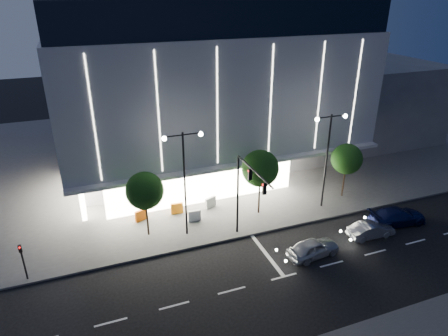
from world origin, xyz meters
TOP-DOWN VIEW (x-y plane):
  - ground at (0.00, 0.00)m, footprint 160.00×160.00m
  - sidewalk_museum at (5.00, 24.00)m, footprint 70.00×40.00m
  - museum at (2.98, 22.31)m, footprint 30.00×25.80m
  - annex_building at (26.00, 24.00)m, footprint 16.00×20.00m
  - traffic_mast at (1.00, 3.34)m, footprint 0.33×5.89m
  - street_lamp_west at (-3.00, 6.00)m, footprint 3.16×0.36m
  - street_lamp_east at (10.00, 6.00)m, footprint 3.16×0.36m
  - ped_signal_far at (-15.00, 4.50)m, footprint 0.22×0.24m
  - tree_left at (-5.97, 7.02)m, footprint 3.02×3.02m
  - tree_mid at (4.03, 7.02)m, footprint 3.25×3.25m
  - tree_right at (13.03, 7.02)m, footprint 2.91×2.91m
  - car_lead at (5.21, -0.13)m, footprint 4.40×2.20m
  - car_second at (11.04, 0.44)m, footprint 3.98×1.51m
  - car_third at (14.50, 1.26)m, footprint 5.28×2.54m
  - barrier_a at (-6.17, 9.40)m, footprint 1.12×0.63m
  - barrier_b at (-1.84, 7.70)m, footprint 1.11×0.28m
  - barrier_c at (-2.94, 9.46)m, footprint 1.12×0.34m
  - barrier_d at (0.26, 9.45)m, footprint 1.12×0.62m

SIDE VIEW (x-z plane):
  - ground at x=0.00m, z-range 0.00..0.00m
  - sidewalk_museum at x=5.00m, z-range 0.00..0.15m
  - car_second at x=11.04m, z-range 0.00..1.30m
  - barrier_a at x=-6.17m, z-range 0.15..1.15m
  - barrier_b at x=-1.84m, z-range 0.15..1.15m
  - barrier_c at x=-2.94m, z-range 0.15..1.15m
  - barrier_d at x=0.26m, z-range 0.15..1.15m
  - car_lead at x=5.21m, z-range 0.00..1.44m
  - car_third at x=14.50m, z-range 0.00..1.48m
  - ped_signal_far at x=-15.00m, z-range 0.39..3.39m
  - tree_right at x=13.03m, z-range 1.13..6.64m
  - tree_left at x=-5.97m, z-range 1.17..6.90m
  - tree_mid at x=4.03m, z-range 1.26..7.41m
  - annex_building at x=26.00m, z-range 0.00..10.00m
  - traffic_mast at x=1.00m, z-range 1.49..8.56m
  - street_lamp_west at x=-3.00m, z-range 1.46..10.46m
  - street_lamp_east at x=10.00m, z-range 1.46..10.46m
  - museum at x=2.98m, z-range 0.27..18.27m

